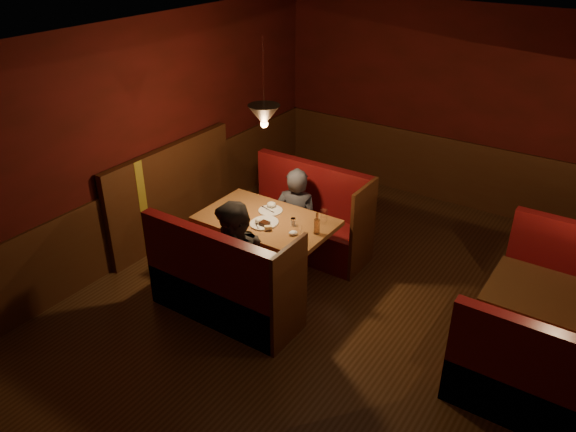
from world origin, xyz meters
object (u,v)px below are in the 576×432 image
Objects in this scene: main_bench_far at (308,224)px; second_bench_near at (540,391)px; main_table at (268,234)px; second_bench_far at (575,294)px; second_table at (562,317)px; diner_b at (236,246)px; diner_a at (297,200)px; main_bench_near at (222,290)px.

second_bench_near is at bearing -23.27° from main_bench_far.
main_table is 3.39m from second_bench_far.
second_table is 3.23m from diner_b.
second_bench_near is (3.15, -1.35, -0.02)m from main_bench_far.
diner_a is 1.36m from diner_b.
main_table is 0.70m from diner_a.
second_table is (3.13, 0.34, -0.06)m from main_table.
diner_a reaches higher than second_bench_near.
second_bench_far is 3.63m from diner_b.
main_bench_near is 1.11× the size of second_bench_far.
main_table is at bearing -91.06° from main_bench_far.
main_bench_far is 1.61m from diner_b.
diner_b reaches higher than diner_a.
main_bench_near is at bearing -158.71° from second_table.
main_bench_near is (0.00, -1.74, 0.00)m from main_bench_far.
second_table is at bearing 92.20° from second_bench_near.
second_bench_far is at bearing 29.96° from diner_b.
main_bench_near reaches higher than second_bench_far.
second_table is at bearing 6.22° from main_table.
main_bench_far is 1.09× the size of diner_a.
main_bench_near is 1.11× the size of second_bench_near.
diner_b is (0.12, -1.35, 0.05)m from diner_a.
second_bench_near is at bearing 7.04° from main_bench_near.
second_bench_far is 1.00× the size of second_bench_near.
main_bench_far is 3.43m from second_bench_near.
second_bench_far is (0.03, 0.83, -0.23)m from second_table.
main_table is 1.11× the size of second_table.
diner_b reaches higher than second_table.
second_bench_near is (0.03, -0.83, -0.23)m from second_table.
main_bench_far is 1.11× the size of second_bench_near.
diner_a is at bearing 94.27° from diner_b.
second_bench_near is at bearing -87.80° from second_table.
main_bench_near is at bearing -105.79° from diner_b.
diner_b reaches higher than second_bench_far.
diner_b is (-3.09, -0.18, 0.48)m from second_bench_near.
diner_b is at bearing -83.90° from main_table.
second_bench_far is at bearing 87.80° from second_table.
main_bench_far is at bearing 170.38° from second_table.
main_table is at bearing 91.06° from main_bench_near.
second_bench_far is at bearing 32.94° from main_bench_near.
second_bench_far is at bearing 90.00° from second_bench_near.
main_bench_near is at bearing -90.00° from main_bench_far.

